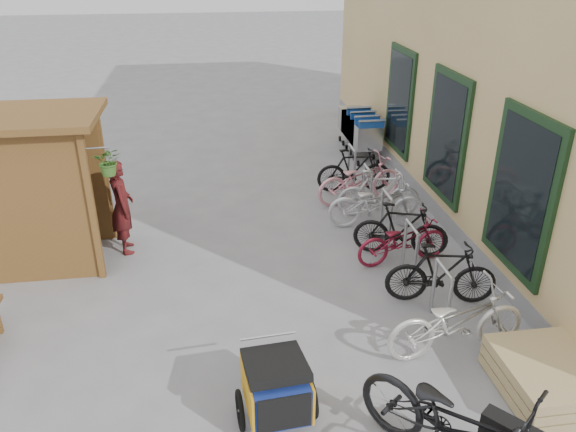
{
  "coord_description": "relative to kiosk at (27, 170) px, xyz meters",
  "views": [
    {
      "loc": [
        -0.55,
        -5.79,
        4.54
      ],
      "look_at": [
        0.5,
        1.5,
        1.0
      ],
      "focal_mm": 35.0,
      "sensor_mm": 36.0,
      "label": 1
    }
  ],
  "objects": [
    {
      "name": "ground",
      "position": [
        3.28,
        -2.47,
        -1.55
      ],
      "size": [
        80.0,
        80.0,
        0.0
      ],
      "primitive_type": "plane",
      "color": "gray"
    },
    {
      "name": "kiosk",
      "position": [
        0.0,
        0.0,
        0.0
      ],
      "size": [
        2.49,
        1.65,
        2.4
      ],
      "color": "brown",
      "rests_on": "ground"
    },
    {
      "name": "bike_rack",
      "position": [
        5.58,
        -0.07,
        -1.04
      ],
      "size": [
        0.05,
        5.35,
        0.86
      ],
      "color": "#A5A8AD",
      "rests_on": "ground"
    },
    {
      "name": "pallet_stack",
      "position": [
        6.28,
        -3.87,
        -1.34
      ],
      "size": [
        1.0,
        1.2,
        0.4
      ],
      "color": "tan",
      "rests_on": "ground"
    },
    {
      "name": "shopping_carts",
      "position": [
        6.28,
        4.4,
        -0.91
      ],
      "size": [
        0.61,
        2.07,
        1.1
      ],
      "color": "silver",
      "rests_on": "ground"
    },
    {
      "name": "child_trailer",
      "position": [
        3.24,
        -3.84,
        -1.1
      ],
      "size": [
        0.85,
        1.41,
        0.82
      ],
      "rotation": [
        0.0,
        0.0,
        0.08
      ],
      "color": "#1A3C93",
      "rests_on": "ground"
    },
    {
      "name": "cargo_bike",
      "position": [
        4.85,
        -4.73,
        -1.01
      ],
      "size": [
        1.9,
        2.09,
        1.11
      ],
      "rotation": [
        0.0,
        0.0,
        0.69
      ],
      "color": "black",
      "rests_on": "ground"
    },
    {
      "name": "person_kiosk",
      "position": [
        1.25,
        0.19,
        -0.77
      ],
      "size": [
        0.49,
        0.64,
        1.57
      ],
      "primitive_type": "imported",
      "rotation": [
        0.0,
        0.0,
        1.78
      ],
      "color": "maroon",
      "rests_on": "ground"
    },
    {
      "name": "bike_0",
      "position": [
        5.54,
        -3.06,
        -1.08
      ],
      "size": [
        1.84,
        0.8,
        0.94
      ],
      "primitive_type": "imported",
      "rotation": [
        0.0,
        0.0,
        1.67
      ],
      "color": "silver",
      "rests_on": "ground"
    },
    {
      "name": "bike_1",
      "position": [
        5.78,
        -1.98,
        -1.09
      ],
      "size": [
        1.59,
        0.74,
        0.92
      ],
      "primitive_type": "imported",
      "rotation": [
        0.0,
        0.0,
        1.37
      ],
      "color": "black",
      "rests_on": "ground"
    },
    {
      "name": "bike_2",
      "position": [
        5.61,
        -0.85,
        -1.16
      ],
      "size": [
        1.57,
        0.72,
        0.79
      ],
      "primitive_type": "imported",
      "rotation": [
        0.0,
        0.0,
        1.7
      ],
      "color": "maroon",
      "rests_on": "ground"
    },
    {
      "name": "bike_3",
      "position": [
        5.66,
        -0.6,
        -1.1
      ],
      "size": [
        1.57,
        0.86,
        0.91
      ],
      "primitive_type": "imported",
      "rotation": [
        0.0,
        0.0,
        1.26
      ],
      "color": "black",
      "rests_on": "ground"
    },
    {
      "name": "bike_4",
      "position": [
        5.57,
        0.45,
        -1.1
      ],
      "size": [
        1.78,
        0.77,
        0.91
      ],
      "primitive_type": "imported",
      "rotation": [
        0.0,
        0.0,
        1.47
      ],
      "color": "silver",
      "rests_on": "ground"
    },
    {
      "name": "bike_5",
      "position": [
        5.73,
        0.86,
        -1.09
      ],
      "size": [
        1.57,
        0.63,
        0.91
      ],
      "primitive_type": "imported",
      "rotation": [
        0.0,
        0.0,
        1.44
      ],
      "color": "silver",
      "rests_on": "ground"
    },
    {
      "name": "bike_6",
      "position": [
        5.54,
        1.55,
        -1.09
      ],
      "size": [
        1.87,
        1.03,
        0.93
      ],
      "primitive_type": "imported",
      "rotation": [
        0.0,
        0.0,
        1.81
      ],
      "color": "pink",
      "rests_on": "ground"
    },
    {
      "name": "bike_7",
      "position": [
        5.57,
        2.08,
        -1.1
      ],
      "size": [
        1.53,
        0.49,
        0.91
      ],
      "primitive_type": "imported",
      "rotation": [
        0.0,
        0.0,
        1.53
      ],
      "color": "black",
      "rests_on": "ground"
    }
  ]
}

